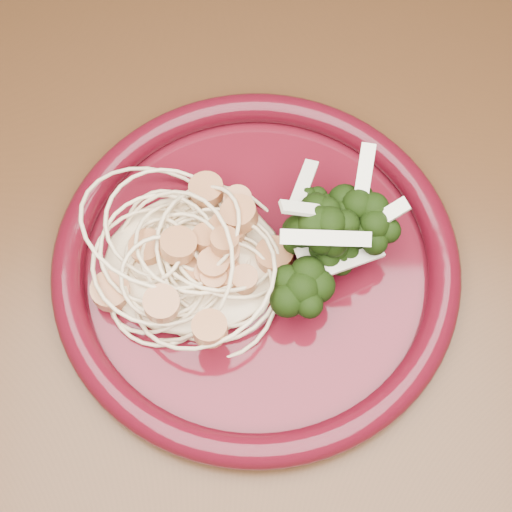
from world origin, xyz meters
The scene contains 6 objects.
dining_table centered at (0.00, 0.00, 0.65)m, with size 1.20×0.80×0.75m.
dinner_plate centered at (-0.10, -0.02, 0.76)m, with size 0.30×0.30×0.02m.
spaghetti_pile centered at (-0.15, -0.01, 0.77)m, with size 0.13×0.11×0.03m, color beige.
scallop_cluster centered at (-0.15, -0.01, 0.81)m, with size 0.13×0.13×0.04m, color tan, non-canonical shape.
broccoli_pile centered at (-0.05, -0.02, 0.78)m, with size 0.08×0.13×0.05m, color black.
onion_garnish centered at (-0.05, -0.02, 0.81)m, with size 0.06×0.09×0.05m, color beige, non-canonical shape.
Camera 1 is at (-0.11, -0.23, 1.22)m, focal length 50.00 mm.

